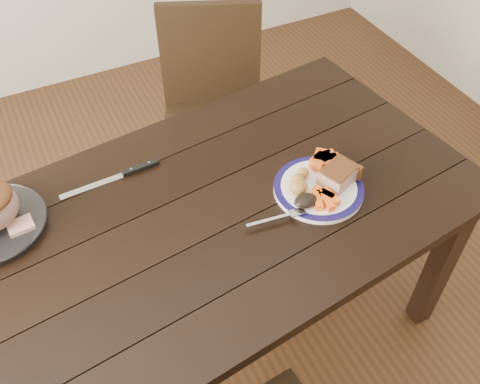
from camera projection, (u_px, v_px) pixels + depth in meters
name	position (u px, v px, depth m)	size (l,w,h in m)	color
ground	(220.00, 334.00, 2.12)	(4.00, 4.00, 0.00)	#472B16
dining_table	(214.00, 228.00, 1.64)	(1.70, 1.09, 0.75)	black
chair_far	(213.00, 105.00, 2.29)	(0.55, 0.56, 0.93)	black
dinner_plate	(318.00, 189.00, 1.62)	(0.27, 0.27, 0.02)	white
plate_rim	(319.00, 187.00, 1.61)	(0.27, 0.27, 0.02)	#120D41
pork_slice	(338.00, 175.00, 1.61)	(0.11, 0.08, 0.05)	tan
roasted_potatoes	(299.00, 182.00, 1.59)	(0.09, 0.09, 0.05)	gold
carrot_batons	(325.00, 198.00, 1.56)	(0.08, 0.10, 0.02)	#FF5D15
pumpkin_wedges	(325.00, 161.00, 1.66)	(0.10, 0.09, 0.04)	#F5591B
dark_mushroom	(306.00, 201.00, 1.55)	(0.07, 0.05, 0.03)	black
fork	(280.00, 217.00, 1.52)	(0.18, 0.04, 0.00)	silver
cut_slice	(21.00, 226.00, 1.49)	(0.07, 0.06, 0.02)	tan
carving_knife	(129.00, 172.00, 1.67)	(0.32, 0.04, 0.01)	silver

